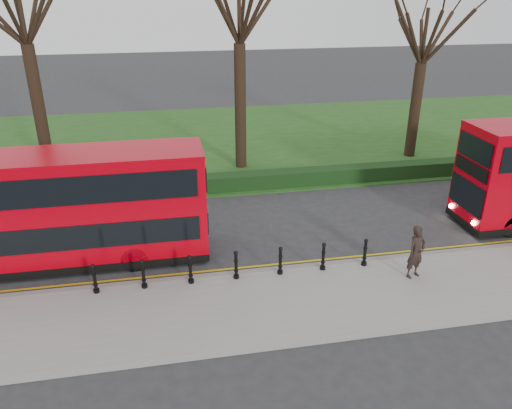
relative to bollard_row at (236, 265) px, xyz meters
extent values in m
plane|color=#28282B|center=(0.00, 1.35, -0.65)|extent=(120.00, 120.00, 0.00)
cube|color=gray|center=(0.00, -1.65, -0.58)|extent=(60.00, 4.00, 0.15)
cube|color=slate|center=(0.00, 0.35, -0.58)|extent=(60.00, 0.25, 0.16)
cube|color=#1F4717|center=(0.00, 16.35, -0.62)|extent=(60.00, 18.00, 0.06)
cube|color=black|center=(0.00, 8.15, -0.25)|extent=(60.00, 0.90, 0.80)
cube|color=yellow|center=(0.00, 0.65, -0.64)|extent=(60.00, 0.10, 0.01)
cube|color=yellow|center=(0.00, 0.85, -0.64)|extent=(60.00, 0.10, 0.01)
cylinder|color=black|center=(-8.00, 11.35, 2.72)|extent=(0.60, 0.60, 6.75)
cylinder|color=black|center=(2.00, 11.35, 2.63)|extent=(0.60, 0.60, 6.56)
cylinder|color=black|center=(12.00, 11.35, 2.02)|extent=(0.60, 0.60, 5.34)
cylinder|color=black|center=(-4.62, 0.00, 0.00)|extent=(0.15, 0.15, 1.00)
cylinder|color=black|center=(-3.08, 0.00, 0.00)|extent=(0.15, 0.15, 1.00)
cylinder|color=black|center=(-1.54, 0.00, 0.00)|extent=(0.15, 0.15, 1.00)
cylinder|color=black|center=(0.00, 0.00, 0.00)|extent=(0.15, 0.15, 1.00)
cylinder|color=black|center=(1.54, 0.00, 0.00)|extent=(0.15, 0.15, 1.00)
cylinder|color=black|center=(3.08, 0.00, 0.00)|extent=(0.15, 0.15, 1.00)
cylinder|color=black|center=(4.62, 0.00, 0.00)|extent=(0.15, 0.15, 1.00)
cube|color=#B0000D|center=(-5.95, 2.46, 1.58)|extent=(10.32, 2.35, 3.80)
cube|color=black|center=(-5.95, 2.46, -0.37)|extent=(10.34, 2.37, 0.28)
cube|color=black|center=(-5.20, 1.28, 0.90)|extent=(8.26, 0.04, 0.89)
cube|color=black|center=(-5.95, 1.28, 2.59)|extent=(9.76, 0.04, 0.99)
cylinder|color=black|center=(-3.42, 1.43, -0.18)|extent=(0.94, 0.28, 0.94)
cylinder|color=black|center=(-3.42, 3.49, -0.18)|extent=(0.94, 0.28, 0.94)
cube|color=black|center=(9.81, 2.29, 1.98)|extent=(0.06, 2.14, 0.54)
cylinder|color=black|center=(11.39, 3.37, -0.16)|extent=(0.97, 0.29, 0.97)
imported|color=black|center=(6.00, -1.01, 0.45)|extent=(0.80, 0.66, 1.89)
camera|label=1|loc=(-2.03, -14.39, 8.81)|focal=35.00mm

